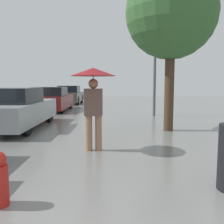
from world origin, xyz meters
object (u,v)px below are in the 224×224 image
at_px(pedestrian, 93,86).
at_px(parked_car_farthest, 69,95).
at_px(parked_car_third, 50,100).
at_px(parked_car_second, 13,109).
at_px(tree, 170,14).
at_px(street_lamp, 154,46).

bearing_deg(pedestrian, parked_car_farthest, 101.75).
distance_m(parked_car_third, parked_car_farthest, 5.08).
relative_size(pedestrian, parked_car_farthest, 0.46).
distance_m(parked_car_second, tree, 5.92).
relative_size(parked_car_third, parked_car_farthest, 0.98).
distance_m(parked_car_third, street_lamp, 6.36).
xyz_separation_m(parked_car_second, parked_car_farthest, (0.10, 10.57, -0.02)).
bearing_deg(parked_car_third, parked_car_farthest, 87.93).
height_order(pedestrian, parked_car_third, pedestrian).
distance_m(parked_car_farthest, tree, 12.51).
relative_size(parked_car_second, parked_car_farthest, 1.08).
height_order(pedestrian, tree, tree).
height_order(parked_car_farthest, street_lamp, street_lamp).
bearing_deg(tree, parked_car_farthest, 114.35).
relative_size(parked_car_third, tree, 0.77).
height_order(parked_car_farthest, tree, tree).
bearing_deg(parked_car_second, parked_car_third, 90.91).
xyz_separation_m(parked_car_farthest, tree, (5.01, -11.07, 2.98)).
relative_size(pedestrian, street_lamp, 0.39).
bearing_deg(tree, pedestrian, -132.61).
xyz_separation_m(parked_car_third, street_lamp, (5.36, -2.26, 2.57)).
distance_m(parked_car_second, street_lamp, 6.69).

